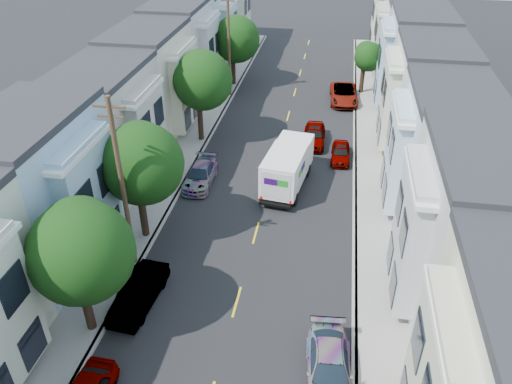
{
  "coord_description": "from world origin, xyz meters",
  "views": [
    {
      "loc": [
        4.1,
        -18.35,
        18.77
      ],
      "look_at": [
        -0.2,
        7.26,
        2.2
      ],
      "focal_mm": 35.0,
      "sensor_mm": 36.0,
      "label": 1
    }
  ],
  "objects": [
    {
      "name": "road_slab",
      "position": [
        0.0,
        15.0,
        0.01
      ],
      "size": [
        12.0,
        70.0,
        0.02
      ],
      "primitive_type": "cube",
      "color": "black",
      "rests_on": "ground"
    },
    {
      "name": "parked_left_c",
      "position": [
        -4.9,
        -0.94,
        0.74
      ],
      "size": [
        1.91,
        4.55,
        1.48
      ],
      "primitive_type": "imported",
      "rotation": [
        0.0,
        0.0,
        -0.08
      ],
      "color": "#BBBBBB",
      "rests_on": "ground"
    },
    {
      "name": "fedex_truck",
      "position": [
        1.26,
        11.75,
        1.68
      ],
      "size": [
        2.42,
        6.28,
        3.01
      ],
      "rotation": [
        0.0,
        0.0,
        -0.14
      ],
      "color": "silver",
      "rests_on": "ground"
    },
    {
      "name": "sidewalk_right",
      "position": [
        7.35,
        15.0,
        0.07
      ],
      "size": [
        2.6,
        70.0,
        0.15
      ],
      "primitive_type": "cube",
      "color": "gray",
      "rests_on": "ground"
    },
    {
      "name": "parked_right_b",
      "position": [
        4.9,
        -3.99,
        0.71
      ],
      "size": [
        2.38,
        4.89,
        1.42
      ],
      "primitive_type": "imported",
      "rotation": [
        0.0,
        0.0,
        0.08
      ],
      "color": "white",
      "rests_on": "ground"
    },
    {
      "name": "parked_right_d",
      "position": [
        4.9,
        28.26,
        0.76
      ],
      "size": [
        2.91,
        5.66,
        1.53
      ],
      "primitive_type": "imported",
      "rotation": [
        0.0,
        0.0,
        0.07
      ],
      "color": "black",
      "rests_on": "ground"
    },
    {
      "name": "tree_e",
      "position": [
        -6.3,
        31.13,
        4.76
      ],
      "size": [
        4.7,
        4.7,
        7.13
      ],
      "color": "black",
      "rests_on": "ground"
    },
    {
      "name": "ground",
      "position": [
        0.0,
        0.0,
        0.0
      ],
      "size": [
        160.0,
        160.0,
        0.0
      ],
      "primitive_type": "plane",
      "color": "black",
      "rests_on": "ground"
    },
    {
      "name": "tree_far_r",
      "position": [
        6.89,
        30.88,
        3.7
      ],
      "size": [
        2.84,
        2.84,
        5.18
      ],
      "color": "black",
      "rests_on": "ground"
    },
    {
      "name": "tree_b",
      "position": [
        -6.3,
        -2.94,
        4.84
      ],
      "size": [
        4.7,
        4.7,
        7.21
      ],
      "color": "black",
      "rests_on": "ground"
    },
    {
      "name": "parked_left_d",
      "position": [
        -4.9,
        11.18,
        0.67
      ],
      "size": [
        1.98,
        4.53,
        1.35
      ],
      "primitive_type": "imported",
      "rotation": [
        0.0,
        0.0,
        0.02
      ],
      "color": "black",
      "rests_on": "ground"
    },
    {
      "name": "parked_right_c",
      "position": [
        4.9,
        16.36,
        0.61
      ],
      "size": [
        1.46,
        3.77,
        1.22
      ],
      "primitive_type": "imported",
      "rotation": [
        0.0,
        0.0,
        0.0
      ],
      "color": "black",
      "rests_on": "ground"
    },
    {
      "name": "townhouse_row_left",
      "position": [
        -11.15,
        15.0,
        0.0
      ],
      "size": [
        5.0,
        70.0,
        8.5
      ],
      "primitive_type": "cube",
      "color": "silver",
      "rests_on": "ground"
    },
    {
      "name": "utility_pole_far",
      "position": [
        -6.3,
        28.0,
        5.15
      ],
      "size": [
        1.6,
        0.26,
        10.0
      ],
      "color": "#42301E",
      "rests_on": "ground"
    },
    {
      "name": "centerline",
      "position": [
        0.0,
        15.0,
        0.0
      ],
      "size": [
        0.12,
        70.0,
        0.01
      ],
      "primitive_type": "cube",
      "color": "gold",
      "rests_on": "ground"
    },
    {
      "name": "curb_left",
      "position": [
        -6.05,
        15.0,
        0.07
      ],
      "size": [
        0.3,
        70.0,
        0.15
      ],
      "primitive_type": "cube",
      "color": "gray",
      "rests_on": "ground"
    },
    {
      "name": "utility_pole_near",
      "position": [
        -6.3,
        2.0,
        5.15
      ],
      "size": [
        1.6,
        0.26,
        10.0
      ],
      "color": "#42301E",
      "rests_on": "ground"
    },
    {
      "name": "sidewalk_left",
      "position": [
        -7.35,
        15.0,
        0.07
      ],
      "size": [
        2.6,
        70.0,
        0.15
      ],
      "primitive_type": "cube",
      "color": "gray",
      "rests_on": "ground"
    },
    {
      "name": "tree_d",
      "position": [
        -6.3,
        17.85,
        5.2
      ],
      "size": [
        4.7,
        4.7,
        7.58
      ],
      "color": "black",
      "rests_on": "ground"
    },
    {
      "name": "tree_c",
      "position": [
        -6.3,
        4.59,
        5.07
      ],
      "size": [
        4.7,
        4.7,
        7.45
      ],
      "color": "black",
      "rests_on": "ground"
    },
    {
      "name": "townhouse_row_right",
      "position": [
        11.15,
        15.0,
        0.0
      ],
      "size": [
        5.0,
        70.0,
        8.5
      ],
      "primitive_type": "cube",
      "color": "silver",
      "rests_on": "ground"
    },
    {
      "name": "curb_right",
      "position": [
        6.05,
        15.0,
        0.07
      ],
      "size": [
        0.3,
        70.0,
        0.15
      ],
      "primitive_type": "cube",
      "color": "gray",
      "rests_on": "ground"
    },
    {
      "name": "lead_sedan",
      "position": [
        2.68,
        18.81,
        0.75
      ],
      "size": [
        1.83,
        4.64,
        1.5
      ],
      "primitive_type": "imported",
      "rotation": [
        0.0,
        0.0,
        0.01
      ],
      "color": "black",
      "rests_on": "ground"
    }
  ]
}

